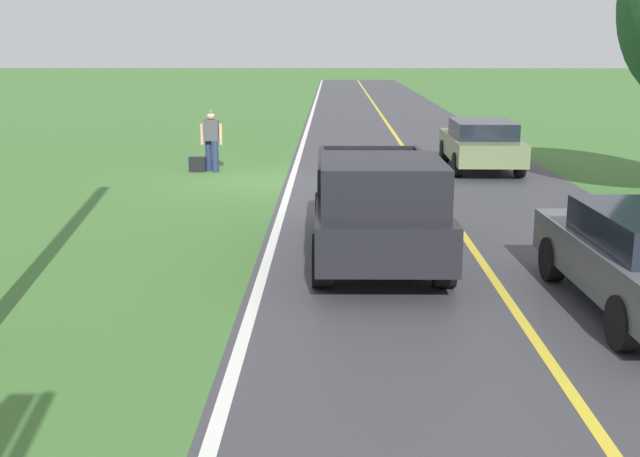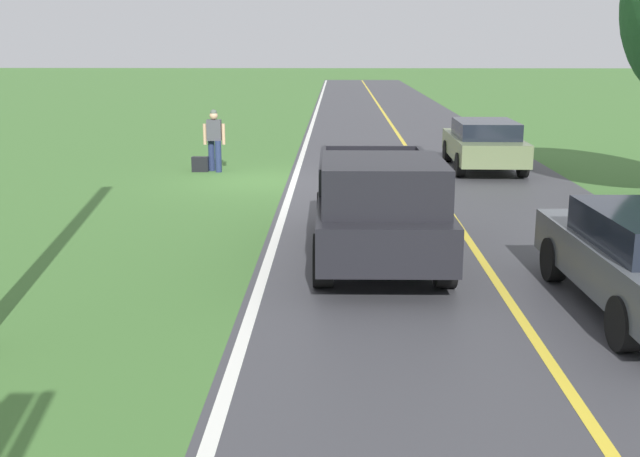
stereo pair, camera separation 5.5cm
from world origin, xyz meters
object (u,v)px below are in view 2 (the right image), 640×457
object	(u,v)px
hitchhiker_walking	(214,137)
sedan_near_oncoming	(484,143)
suitcase_carried	(200,164)
pickup_truck_passing	(379,204)

from	to	relation	value
hitchhiker_walking	sedan_near_oncoming	distance (m)	7.69
hitchhiker_walking	suitcase_carried	size ratio (longest dim) A/B	3.80
suitcase_carried	pickup_truck_passing	world-z (taller)	pickup_truck_passing
hitchhiker_walking	pickup_truck_passing	world-z (taller)	pickup_truck_passing
suitcase_carried	pickup_truck_passing	bearing A→B (deg)	24.75
suitcase_carried	sedan_near_oncoming	world-z (taller)	sedan_near_oncoming
pickup_truck_passing	sedan_near_oncoming	xyz separation A→B (m)	(-3.52, -9.85, -0.21)
suitcase_carried	sedan_near_oncoming	distance (m)	8.13
hitchhiker_walking	pickup_truck_passing	bearing A→B (deg)	114.02
hitchhiker_walking	sedan_near_oncoming	size ratio (longest dim) A/B	0.39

